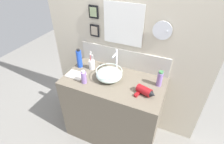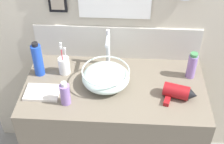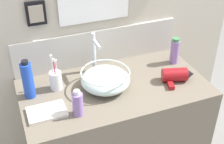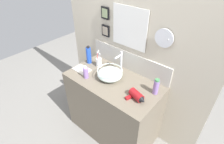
% 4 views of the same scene
% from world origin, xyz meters
% --- Properties ---
extents(vanity_counter, '(1.04, 0.56, 0.83)m').
position_xyz_m(vanity_counter, '(0.00, 0.00, 0.41)').
color(vanity_counter, '#6B6051').
rests_on(vanity_counter, ground).
extents(glass_bowl_sink, '(0.27, 0.27, 0.11)m').
position_xyz_m(glass_bowl_sink, '(-0.05, 0.01, 0.89)').
color(glass_bowl_sink, silver).
rests_on(glass_bowl_sink, vanity_counter).
extents(faucet, '(0.02, 0.12, 0.25)m').
position_xyz_m(faucet, '(-0.05, 0.19, 0.97)').
color(faucet, silver).
rests_on(faucet, vanity_counter).
extents(hair_drier, '(0.19, 0.14, 0.08)m').
position_xyz_m(hair_drier, '(0.35, -0.08, 0.87)').
color(hair_drier, maroon).
rests_on(hair_drier, vanity_counter).
extents(toothbrush_cup, '(0.07, 0.07, 0.21)m').
position_xyz_m(toothbrush_cup, '(-0.31, 0.10, 0.89)').
color(toothbrush_cup, white).
rests_on(toothbrush_cup, vanity_counter).
extents(soap_dispenser, '(0.05, 0.05, 0.14)m').
position_xyz_m(soap_dispenser, '(-0.25, -0.15, 0.90)').
color(soap_dispenser, '#8C6BB2').
rests_on(soap_dispenser, vanity_counter).
extents(spray_bottle, '(0.05, 0.05, 0.17)m').
position_xyz_m(spray_bottle, '(0.44, 0.11, 0.91)').
color(spray_bottle, '#8C6BB2').
rests_on(spray_bottle, vanity_counter).
extents(lotion_bottle, '(0.06, 0.06, 0.22)m').
position_xyz_m(lotion_bottle, '(-0.45, 0.08, 0.93)').
color(lotion_bottle, blue).
rests_on(lotion_bottle, vanity_counter).
extents(hand_towel, '(0.19, 0.13, 0.02)m').
position_xyz_m(hand_towel, '(-0.40, -0.09, 0.84)').
color(hand_towel, silver).
rests_on(hand_towel, vanity_counter).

